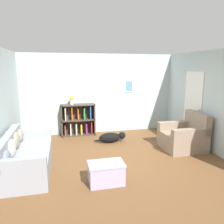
# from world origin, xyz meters

# --- Properties ---
(ground_plane) EXTENTS (14.00, 14.00, 0.00)m
(ground_plane) POSITION_xyz_m (0.00, 0.00, 0.00)
(ground_plane) COLOR brown
(wall_back) EXTENTS (5.60, 0.13, 2.60)m
(wall_back) POSITION_xyz_m (0.00, 2.25, 1.30)
(wall_back) COLOR silver
(wall_back) RESTS_ON ground_plane
(wall_right) EXTENTS (0.16, 5.00, 2.60)m
(wall_right) POSITION_xyz_m (2.55, 0.02, 1.29)
(wall_right) COLOR silver
(wall_right) RESTS_ON ground_plane
(couch) EXTENTS (0.89, 1.94, 0.81)m
(couch) POSITION_xyz_m (-2.03, -0.29, 0.31)
(couch) COLOR #9399A3
(couch) RESTS_ON ground_plane
(bookshelf) EXTENTS (1.07, 0.33, 1.02)m
(bookshelf) POSITION_xyz_m (-0.73, 2.04, 0.49)
(bookshelf) COLOR #42382D
(bookshelf) RESTS_ON ground_plane
(recliner_chair) EXTENTS (1.03, 0.96, 0.98)m
(recliner_chair) POSITION_xyz_m (1.93, 0.13, 0.34)
(recliner_chair) COLOR gray
(recliner_chair) RESTS_ON ground_plane
(coffee_table) EXTENTS (0.67, 0.44, 0.41)m
(coffee_table) POSITION_xyz_m (-0.47, -1.16, 0.22)
(coffee_table) COLOR #ADA3CC
(coffee_table) RESTS_ON ground_plane
(dog) EXTENTS (0.94, 0.27, 0.30)m
(dog) POSITION_xyz_m (0.14, 1.07, 0.15)
(dog) COLOR black
(dog) RESTS_ON ground_plane
(vase) EXTENTS (0.14, 0.14, 0.27)m
(vase) POSITION_xyz_m (-0.93, 2.01, 1.17)
(vase) COLOR silver
(vase) RESTS_ON bookshelf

